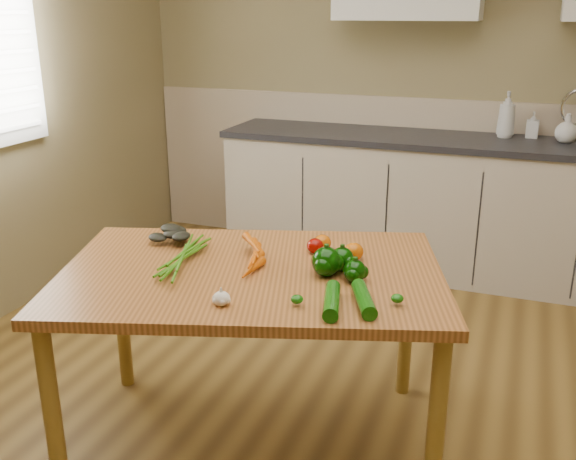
# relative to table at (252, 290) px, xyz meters

# --- Properties ---
(room) EXTENTS (4.04, 5.04, 2.64)m
(room) POSITION_rel_table_xyz_m (0.21, 0.09, 0.58)
(room) COLOR brown
(room) RESTS_ON ground
(counter_run) EXTENTS (2.84, 0.64, 1.14)m
(counter_run) POSITION_rel_table_xyz_m (0.42, 2.11, -0.21)
(counter_run) COLOR #B8AC99
(counter_run) RESTS_ON ground
(table) EXTENTS (1.61, 1.28, 0.75)m
(table) POSITION_rel_table_xyz_m (0.00, 0.00, 0.00)
(table) COLOR #A86530
(table) RESTS_ON ground
(soap_bottle_a) EXTENTS (0.12, 0.12, 0.29)m
(soap_bottle_a) POSITION_rel_table_xyz_m (0.77, 2.24, 0.38)
(soap_bottle_a) COLOR silver
(soap_bottle_a) RESTS_ON counter_run
(soap_bottle_b) EXTENTS (0.08, 0.08, 0.16)m
(soap_bottle_b) POSITION_rel_table_xyz_m (0.93, 2.28, 0.31)
(soap_bottle_b) COLOR silver
(soap_bottle_b) RESTS_ON counter_run
(soap_bottle_c) EXTENTS (0.16, 0.16, 0.17)m
(soap_bottle_c) POSITION_rel_table_xyz_m (1.12, 2.19, 0.32)
(soap_bottle_c) COLOR silver
(soap_bottle_c) RESTS_ON counter_run
(carrot_bunch) EXTENTS (0.31, 0.27, 0.07)m
(carrot_bunch) POSITION_rel_table_xyz_m (-0.10, 0.02, 0.12)
(carrot_bunch) COLOR #D55A05
(carrot_bunch) RESTS_ON table
(leafy_greens) EXTENTS (0.20, 0.18, 0.10)m
(leafy_greens) POSITION_rel_table_xyz_m (-0.44, 0.16, 0.13)
(leafy_greens) COLOR black
(leafy_greens) RESTS_ON table
(garlic_bulb) EXTENTS (0.06, 0.06, 0.05)m
(garlic_bulb) POSITION_rel_table_xyz_m (0.03, -0.31, 0.11)
(garlic_bulb) COLOR white
(garlic_bulb) RESTS_ON table
(pepper_a) EXTENTS (0.11, 0.11, 0.11)m
(pepper_a) POSITION_rel_table_xyz_m (0.27, 0.04, 0.14)
(pepper_a) COLOR #073202
(pepper_a) RESTS_ON table
(pepper_b) EXTENTS (0.09, 0.09, 0.09)m
(pepper_b) POSITION_rel_table_xyz_m (0.32, 0.11, 0.13)
(pepper_b) COLOR #073202
(pepper_b) RESTS_ON table
(pepper_c) EXTENTS (0.08, 0.08, 0.08)m
(pepper_c) POSITION_rel_table_xyz_m (0.39, 0.02, 0.12)
(pepper_c) COLOR #073202
(pepper_c) RESTS_ON table
(tomato_a) EXTENTS (0.07, 0.07, 0.06)m
(tomato_a) POSITION_rel_table_xyz_m (0.17, 0.24, 0.11)
(tomato_a) COLOR #830702
(tomato_a) RESTS_ON table
(tomato_b) EXTENTS (0.07, 0.07, 0.06)m
(tomato_b) POSITION_rel_table_xyz_m (0.18, 0.28, 0.12)
(tomato_b) COLOR #C65604
(tomato_b) RESTS_ON table
(tomato_c) EXTENTS (0.08, 0.08, 0.07)m
(tomato_c) POSITION_rel_table_xyz_m (0.33, 0.22, 0.12)
(tomato_c) COLOR #C65604
(tomato_c) RESTS_ON table
(zucchini_a) EXTENTS (0.13, 0.22, 0.05)m
(zucchini_a) POSITION_rel_table_xyz_m (0.47, -0.16, 0.11)
(zucchini_a) COLOR #0D4B08
(zucchini_a) RESTS_ON table
(zucchini_b) EXTENTS (0.11, 0.23, 0.05)m
(zucchini_b) POSITION_rel_table_xyz_m (0.37, -0.21, 0.11)
(zucchini_b) COLOR #0D4B08
(zucchini_b) RESTS_ON table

